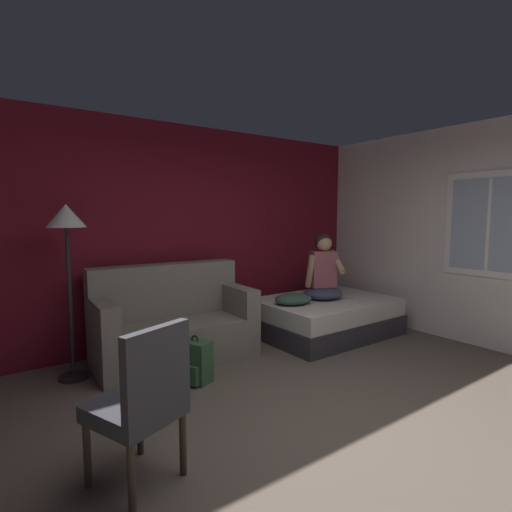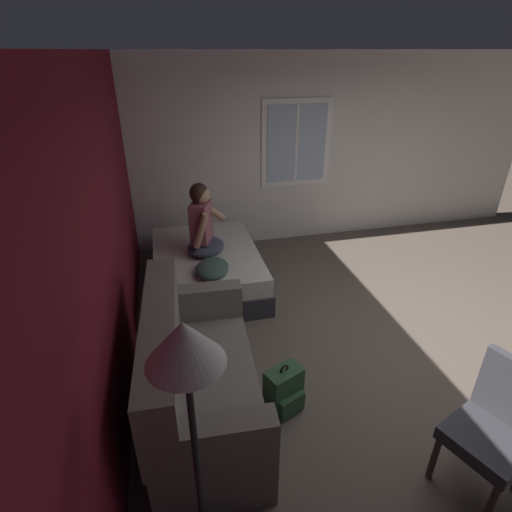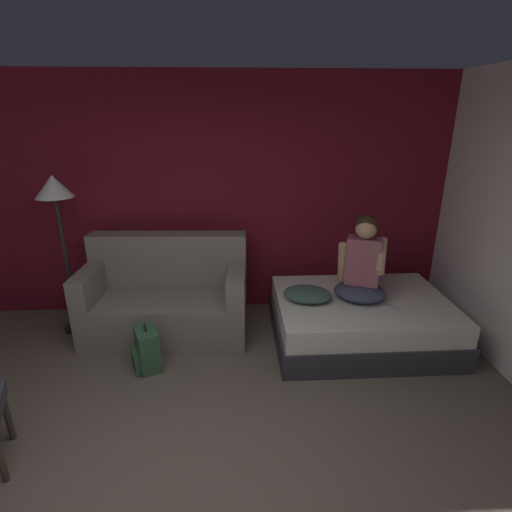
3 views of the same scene
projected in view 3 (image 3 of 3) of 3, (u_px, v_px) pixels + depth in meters
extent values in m
cube|color=maroon|center=(196.00, 197.00, 4.58)|extent=(10.75, 0.16, 2.70)
cube|color=#2D2D33|center=(360.00, 329.00, 4.20)|extent=(1.79, 1.31, 0.26)
cube|color=beige|center=(362.00, 308.00, 4.11)|extent=(1.73, 1.27, 0.22)
cube|color=slate|center=(167.00, 315.00, 4.30)|extent=(1.74, 0.89, 0.44)
cube|color=slate|center=(169.00, 260.00, 4.40)|extent=(1.71, 0.33, 0.60)
cube|color=slate|center=(91.00, 282.00, 4.16)|extent=(0.22, 0.81, 0.32)
cube|color=slate|center=(237.00, 282.00, 4.17)|extent=(0.22, 0.81, 0.32)
cylinder|color=#382D23|center=(8.00, 417.00, 2.89)|extent=(0.04, 0.04, 0.40)
cylinder|color=#382D23|center=(0.00, 457.00, 2.56)|extent=(0.04, 0.04, 0.40)
ellipsoid|color=#383D51|center=(360.00, 292.00, 4.04)|extent=(0.64, 0.60, 0.16)
cube|color=#8C4C56|center=(363.00, 261.00, 3.97)|extent=(0.38, 0.31, 0.48)
cylinder|color=tan|center=(342.00, 262.00, 3.99)|extent=(0.15, 0.23, 0.44)
cylinder|color=tan|center=(382.00, 256.00, 3.81)|extent=(0.21, 0.38, 0.29)
sphere|color=tan|center=(366.00, 228.00, 3.83)|extent=(0.21, 0.21, 0.21)
ellipsoid|color=black|center=(366.00, 226.00, 3.84)|extent=(0.29, 0.29, 0.23)
cube|color=#2D5133|center=(147.00, 349.00, 3.71)|extent=(0.28, 0.35, 0.40)
cube|color=#2D5133|center=(136.00, 360.00, 3.70)|extent=(0.14, 0.24, 0.18)
torus|color=black|center=(145.00, 329.00, 3.64)|extent=(0.05, 0.09, 0.09)
ellipsoid|color=#385147|center=(307.00, 294.00, 4.01)|extent=(0.56, 0.47, 0.14)
cube|color=#B7B7BC|center=(392.00, 307.00, 3.90)|extent=(0.15, 0.14, 0.01)
cylinder|color=black|center=(78.00, 327.00, 4.45)|extent=(0.28, 0.28, 0.03)
cylinder|color=black|center=(67.00, 265.00, 4.19)|extent=(0.04, 0.04, 1.45)
cone|color=silver|center=(53.00, 186.00, 3.91)|extent=(0.36, 0.36, 0.22)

